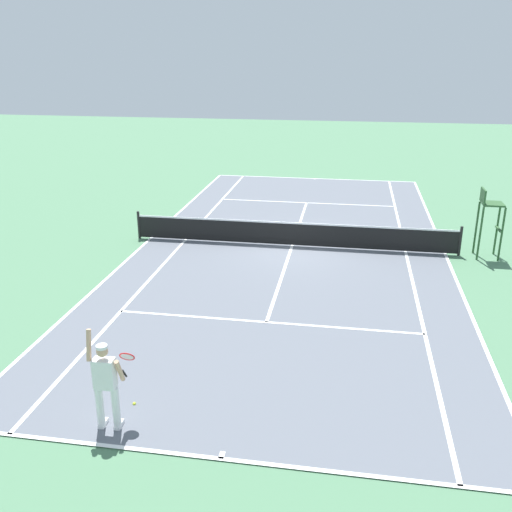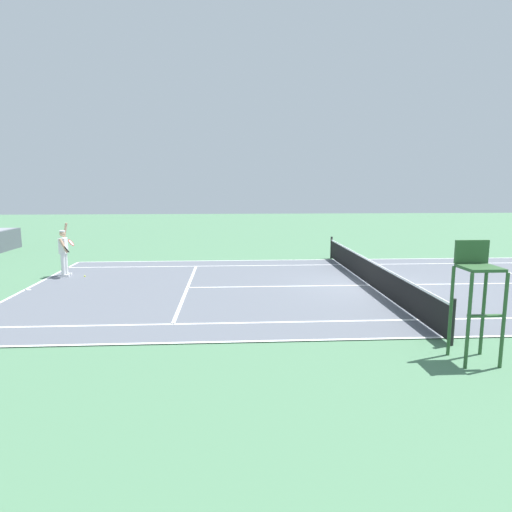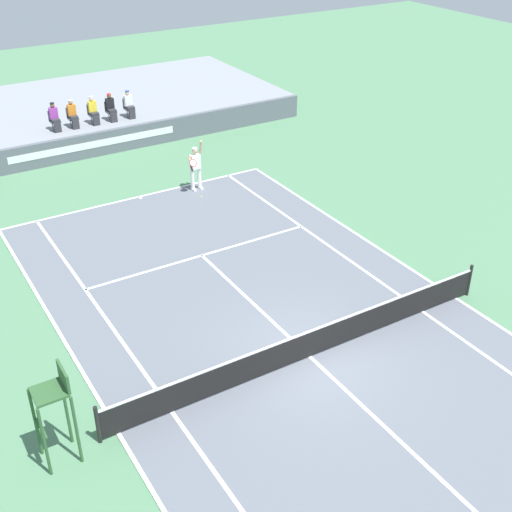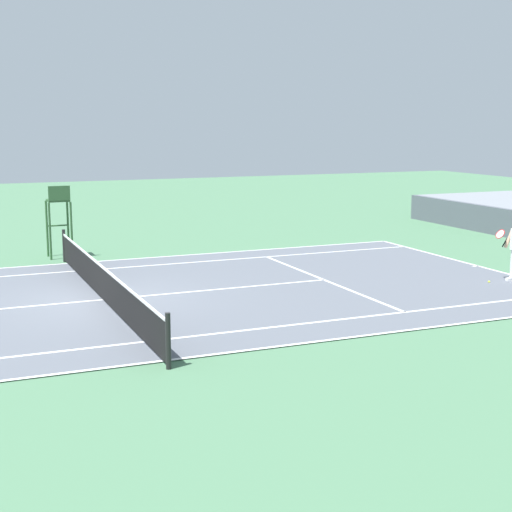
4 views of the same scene
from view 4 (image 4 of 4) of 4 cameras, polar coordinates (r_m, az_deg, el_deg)
name	(u,v)px [view 4 (image 4 of 4)]	position (r m, az deg, el deg)	size (l,w,h in m)	color
ground_plane	(102,301)	(19.93, -11.40, -3.29)	(80.00, 80.00, 0.00)	#4C7A56
court	(102,300)	(19.93, -11.40, -3.26)	(11.08, 23.88, 0.03)	slate
net	(102,281)	(19.82, -11.45, -1.82)	(11.98, 0.10, 1.07)	black
tennis_ball	(489,282)	(22.63, 17.02, -1.86)	(0.07, 0.07, 0.07)	#D1E533
umpire_chair	(59,212)	(26.26, -14.52, 3.22)	(0.77, 0.77, 2.44)	#2D562D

